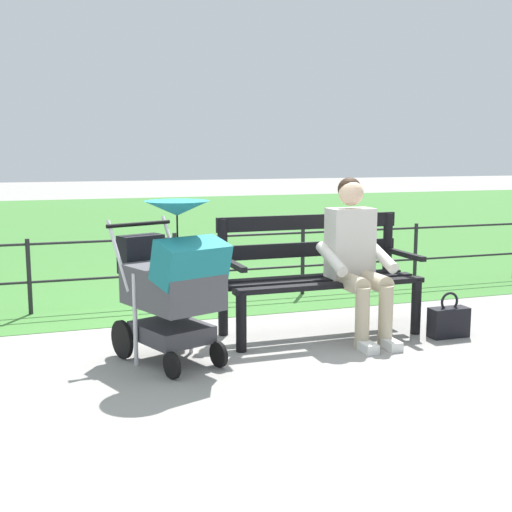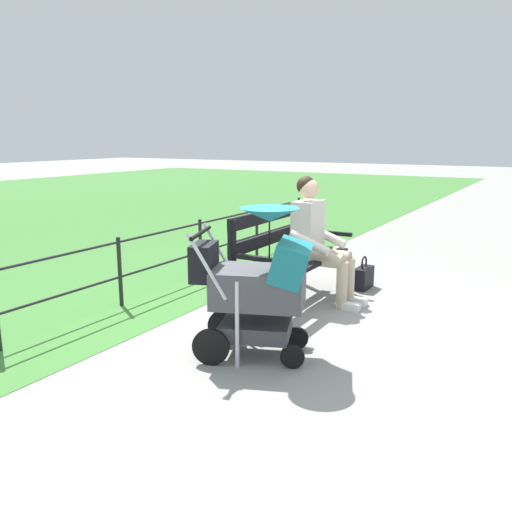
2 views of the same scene
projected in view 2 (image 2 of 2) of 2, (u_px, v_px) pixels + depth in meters
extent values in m
plane|color=gray|center=(251.00, 333.00, 4.65)|extent=(60.00, 60.00, 0.00)
cube|color=black|center=(281.00, 260.00, 5.39)|extent=(1.60, 0.11, 0.04)
cube|color=black|center=(297.00, 262.00, 5.30)|extent=(1.60, 0.11, 0.04)
cube|color=black|center=(314.00, 264.00, 5.21)|extent=(1.60, 0.11, 0.04)
cube|color=black|center=(272.00, 237.00, 5.39)|extent=(1.60, 0.04, 0.12)
cube|color=black|center=(272.00, 215.00, 5.34)|extent=(1.60, 0.04, 0.12)
cylinder|color=black|center=(343.00, 271.00, 5.88)|extent=(0.08, 0.08, 0.45)
cylinder|color=black|center=(304.00, 244.00, 6.06)|extent=(0.08, 0.08, 0.95)
cube|color=black|center=(327.00, 233.00, 5.89)|extent=(0.05, 0.56, 0.04)
cylinder|color=black|center=(280.00, 307.00, 4.61)|extent=(0.08, 0.08, 0.45)
cylinder|color=black|center=(232.00, 272.00, 4.79)|extent=(0.08, 0.08, 0.95)
cube|color=black|center=(260.00, 259.00, 4.62)|extent=(0.05, 0.56, 0.04)
cylinder|color=tan|center=(331.00, 256.00, 5.47)|extent=(0.14, 0.40, 0.14)
cylinder|color=tan|center=(323.00, 260.00, 5.30)|extent=(0.14, 0.40, 0.14)
cylinder|color=tan|center=(349.00, 281.00, 5.43)|extent=(0.11, 0.11, 0.47)
cylinder|color=tan|center=(342.00, 286.00, 5.26)|extent=(0.11, 0.11, 0.47)
cube|color=silver|center=(356.00, 301.00, 5.43)|extent=(0.10, 0.22, 0.07)
cube|color=silver|center=(349.00, 306.00, 5.26)|extent=(0.10, 0.22, 0.07)
cube|color=beige|center=(308.00, 228.00, 5.43)|extent=(0.36, 0.22, 0.56)
cylinder|color=beige|center=(327.00, 236.00, 5.58)|extent=(0.09, 0.43, 0.23)
cylinder|color=beige|center=(310.00, 243.00, 5.21)|extent=(0.09, 0.43, 0.23)
sphere|color=beige|center=(309.00, 189.00, 5.35)|extent=(0.20, 0.20, 0.20)
sphere|color=black|center=(306.00, 186.00, 5.36)|extent=(0.19, 0.19, 0.19)
cylinder|color=black|center=(225.00, 326.00, 4.41)|extent=(0.13, 0.27, 0.28)
cylinder|color=black|center=(211.00, 347.00, 3.96)|extent=(0.13, 0.27, 0.28)
cylinder|color=black|center=(297.00, 338.00, 4.28)|extent=(0.09, 0.18, 0.18)
cylinder|color=black|center=(292.00, 357.00, 3.92)|extent=(0.09, 0.18, 0.18)
cube|color=#38383D|center=(256.00, 328.00, 4.12)|extent=(0.58, 0.63, 0.12)
cylinder|color=silver|center=(248.00, 306.00, 4.33)|extent=(0.03, 0.03, 0.65)
cylinder|color=silver|center=(237.00, 325.00, 3.89)|extent=(0.03, 0.03, 0.65)
cube|color=#47474C|center=(259.00, 287.00, 4.05)|extent=(0.67, 0.80, 0.28)
cube|color=#19727A|center=(291.00, 262.00, 3.96)|extent=(0.56, 0.45, 0.33)
cylinder|color=black|center=(201.00, 233.00, 4.03)|extent=(0.50, 0.21, 0.03)
cylinder|color=silver|center=(221.00, 253.00, 4.28)|extent=(0.13, 0.29, 0.49)
cylinder|color=silver|center=(206.00, 267.00, 3.84)|extent=(0.13, 0.29, 0.49)
cone|color=#19727A|center=(270.00, 215.00, 3.91)|extent=(0.57, 0.57, 0.10)
cylinder|color=black|center=(269.00, 239.00, 3.95)|extent=(0.01, 0.01, 0.30)
cube|color=black|center=(204.00, 262.00, 4.07)|extent=(0.36, 0.26, 0.28)
cube|color=black|center=(363.00, 278.00, 5.99)|extent=(0.32, 0.14, 0.24)
torus|color=black|center=(364.00, 263.00, 5.95)|extent=(0.16, 0.02, 0.16)
cylinder|color=black|center=(299.00, 219.00, 8.73)|extent=(0.04, 0.04, 0.70)
cylinder|color=black|center=(257.00, 232.00, 7.59)|extent=(0.04, 0.04, 0.70)
cylinder|color=black|center=(200.00, 248.00, 6.45)|extent=(0.04, 0.04, 0.70)
cylinder|color=black|center=(120.00, 272.00, 5.32)|extent=(0.04, 0.04, 0.70)
cylinder|color=black|center=(118.00, 242.00, 5.25)|extent=(8.09, 0.02, 0.02)
cylinder|color=black|center=(120.00, 277.00, 5.33)|extent=(8.09, 0.02, 0.02)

